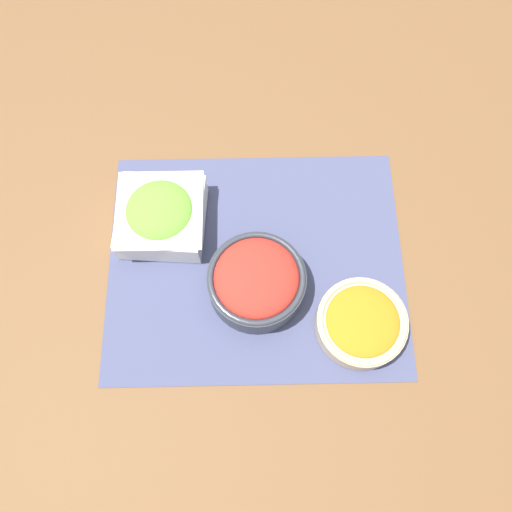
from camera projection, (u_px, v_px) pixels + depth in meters
The scene contains 5 objects.
ground_plane at pixel (256, 262), 0.95m from camera, with size 3.00×3.00×0.00m, color brown.
placemat at pixel (256, 262), 0.95m from camera, with size 0.56×0.46×0.00m.
carrot_bowl at pixel (362, 323), 0.88m from camera, with size 0.16×0.16×0.05m.
tomato_bowl at pixel (256, 281), 0.89m from camera, with size 0.18×0.18×0.08m.
lettuce_bowl at pixel (161, 215), 0.94m from camera, with size 0.17×0.17×0.08m.
Camera 1 is at (-0.01, -0.32, 0.89)m, focal length 35.00 mm.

